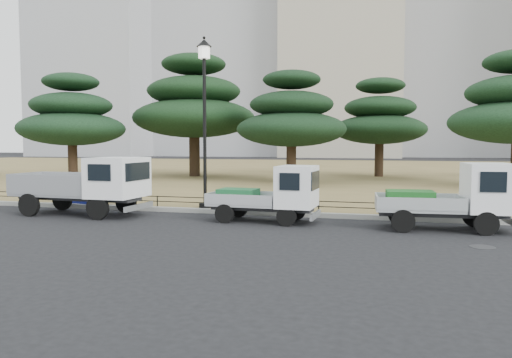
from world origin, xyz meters
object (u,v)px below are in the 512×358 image
(truck_large, at_px, (87,183))
(tarp_pile, at_px, (88,192))
(truck_kei_rear, at_px, (453,197))
(street_lamp, at_px, (204,95))
(truck_kei_front, at_px, (271,194))

(truck_large, height_order, tarp_pile, truck_large)
(truck_large, relative_size, truck_kei_rear, 1.24)
(truck_kei_rear, distance_m, street_lamp, 9.04)
(truck_kei_rear, xyz_separation_m, tarp_pile, (-13.37, 2.11, -0.39))
(truck_kei_front, height_order, street_lamp, street_lamp)
(street_lamp, bearing_deg, truck_kei_rear, -11.94)
(truck_kei_rear, relative_size, tarp_pile, 2.07)
(truck_large, height_order, truck_kei_rear, truck_large)
(truck_large, distance_m, tarp_pile, 2.73)
(truck_large, xyz_separation_m, truck_kei_front, (6.52, 0.18, -0.23))
(truck_kei_rear, bearing_deg, tarp_pile, 167.03)
(truck_large, height_order, truck_kei_front, truck_large)
(truck_kei_front, height_order, truck_kei_rear, truck_kei_rear)
(street_lamp, bearing_deg, truck_large, -153.01)
(tarp_pile, bearing_deg, truck_kei_rear, -8.98)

